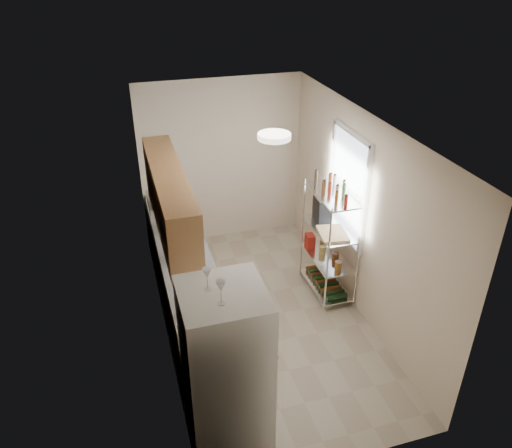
% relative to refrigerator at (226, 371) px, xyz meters
% --- Properties ---
extents(room, '(2.52, 4.42, 2.62)m').
position_rel_refrigerator_xyz_m(room, '(0.87, 1.63, 0.41)').
color(room, '#B0A68F').
rests_on(room, ground).
extents(counter_run, '(0.63, 3.51, 0.90)m').
position_rel_refrigerator_xyz_m(counter_run, '(-0.05, 2.06, -0.43)').
color(counter_run, '#B77E4E').
rests_on(counter_run, ground).
extents(upper_cabinets, '(0.33, 2.20, 0.72)m').
position_rel_refrigerator_xyz_m(upper_cabinets, '(-0.18, 1.73, 0.92)').
color(upper_cabinets, '#B77E4E').
rests_on(upper_cabinets, room).
extents(range_hood, '(0.50, 0.60, 0.12)m').
position_rel_refrigerator_xyz_m(range_hood, '(-0.13, 2.53, 0.50)').
color(range_hood, '#B7BABC').
rests_on(range_hood, room).
extents(window, '(0.06, 1.00, 1.46)m').
position_rel_refrigerator_xyz_m(window, '(2.10, 1.98, 0.66)').
color(window, white).
rests_on(window, room).
extents(bakers_rack, '(0.45, 0.90, 1.73)m').
position_rel_refrigerator_xyz_m(bakers_rack, '(1.88, 1.92, 0.22)').
color(bakers_rack, silver).
rests_on(bakers_rack, ground).
extents(ceiling_dome, '(0.34, 0.34, 0.05)m').
position_rel_refrigerator_xyz_m(ceiling_dome, '(0.87, 1.33, 1.68)').
color(ceiling_dome, white).
rests_on(ceiling_dome, room).
extents(refrigerator, '(0.73, 0.73, 1.77)m').
position_rel_refrigerator_xyz_m(refrigerator, '(0.00, 0.00, 0.00)').
color(refrigerator, white).
rests_on(refrigerator, ground).
extents(wine_glass_a, '(0.07, 0.07, 0.21)m').
position_rel_refrigerator_xyz_m(wine_glass_a, '(-0.11, 0.08, 0.99)').
color(wine_glass_a, silver).
rests_on(wine_glass_a, refrigerator).
extents(wine_glass_b, '(0.08, 0.08, 0.22)m').
position_rel_refrigerator_xyz_m(wine_glass_b, '(-0.04, -0.14, 0.99)').
color(wine_glass_b, silver).
rests_on(wine_glass_b, refrigerator).
extents(rice_cooker, '(0.26, 0.26, 0.21)m').
position_rel_refrigerator_xyz_m(rice_cooker, '(-0.05, 1.98, 0.12)').
color(rice_cooker, white).
rests_on(rice_cooker, counter_run).
extents(frying_pan_large, '(0.36, 0.36, 0.05)m').
position_rel_refrigerator_xyz_m(frying_pan_large, '(-0.14, 2.67, 0.04)').
color(frying_pan_large, black).
rests_on(frying_pan_large, counter_run).
extents(frying_pan_small, '(0.27, 0.27, 0.04)m').
position_rel_refrigerator_xyz_m(frying_pan_small, '(-0.02, 2.54, 0.03)').
color(frying_pan_small, black).
rests_on(frying_pan_small, counter_run).
extents(cutting_board, '(0.40, 0.48, 0.03)m').
position_rel_refrigerator_xyz_m(cutting_board, '(1.83, 1.76, 0.14)').
color(cutting_board, tan).
rests_on(cutting_board, bakers_rack).
extents(espresso_machine, '(0.18, 0.26, 0.30)m').
position_rel_refrigerator_xyz_m(espresso_machine, '(1.88, 2.26, 0.28)').
color(espresso_machine, black).
rests_on(espresso_machine, bakers_rack).
extents(storage_bag, '(0.12, 0.16, 0.18)m').
position_rel_refrigerator_xyz_m(storage_bag, '(1.74, 2.26, -0.24)').
color(storage_bag, maroon).
rests_on(storage_bag, bakers_rack).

